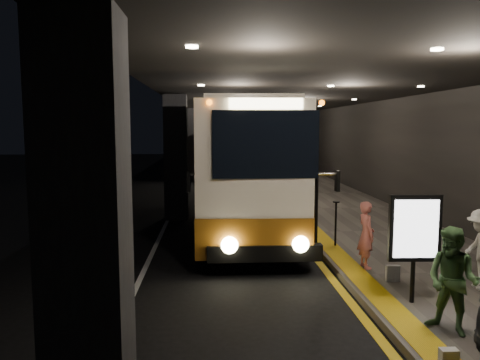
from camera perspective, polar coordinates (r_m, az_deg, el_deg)
name	(u,v)px	position (r m, az deg, el deg)	size (l,w,h in m)	color
ground	(221,246)	(13.09, -2.36, -8.01)	(90.00, 90.00, 0.00)	black
lane_line_white	(171,213)	(18.04, -8.42, -4.04)	(0.12, 50.00, 0.01)	silver
kerb_stripe_yellow	(279,212)	(18.16, 4.77, -3.92)	(0.18, 50.00, 0.01)	gold
sidewalk	(340,210)	(18.64, 12.11, -3.55)	(4.50, 50.00, 0.15)	#514C44
tactile_strip	(292,208)	(18.21, 6.34, -3.43)	(0.50, 50.00, 0.01)	gold
terminal_wall	(399,134)	(19.10, 18.86, 5.31)	(0.10, 50.00, 6.00)	black
support_columns	(176,157)	(16.76, -7.81, 2.74)	(0.80, 24.80, 4.40)	black
canopy	(284,92)	(17.93, 5.40, 10.69)	(9.00, 50.00, 0.40)	black
coach_main	(245,169)	(15.98, 0.60, 1.41)	(3.02, 12.53, 3.88)	#EDDFC6
coach_second	(228,151)	(32.47, -1.52, 3.61)	(2.60, 11.04, 3.45)	#EDDFC6
passenger_boarding	(366,235)	(10.81, 15.13, -6.45)	(0.54, 0.36, 1.49)	#DA6F65
passenger_waiting_green	(453,281)	(7.89, 24.51, -11.10)	(0.80, 0.49, 1.64)	#46713E
bag_polka	(393,273)	(10.17, 18.12, -10.76)	(0.27, 0.12, 0.33)	black
bag_plain	(449,359)	(6.99, 24.09, -19.34)	(0.22, 0.13, 0.28)	silver
info_sign	(415,230)	(8.82, 20.53, -5.76)	(0.92, 0.15, 1.95)	black
stanchion_post	(336,224)	(12.58, 11.59, -5.28)	(0.05, 0.05, 1.18)	black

